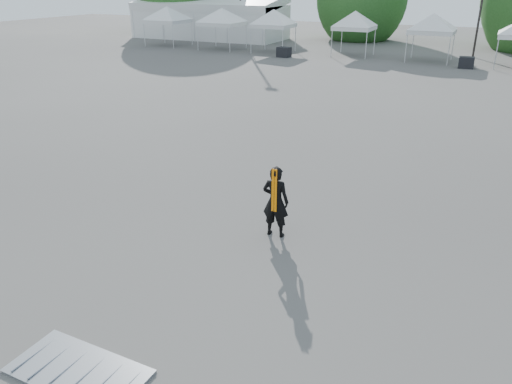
% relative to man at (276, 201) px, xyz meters
% --- Properties ---
extents(ground, '(120.00, 120.00, 0.00)m').
position_rel_man_xyz_m(ground, '(-0.74, 1.07, -0.85)').
color(ground, '#474442').
rests_on(ground, ground).
extents(marquee, '(15.00, 6.25, 4.23)m').
position_rel_man_xyz_m(marquee, '(-22.74, 36.07, 1.11)').
color(marquee, white).
rests_on(marquee, ground).
extents(tent_a, '(4.56, 4.56, 3.88)m').
position_rel_man_xyz_m(tent_a, '(-23.03, 29.21, 2.20)').
color(tent_a, silver).
rests_on(tent_a, ground).
extents(tent_b, '(4.58, 4.58, 3.88)m').
position_rel_man_xyz_m(tent_b, '(-17.40, 28.99, 2.20)').
color(tent_b, silver).
rests_on(tent_b, ground).
extents(tent_c, '(4.16, 4.16, 3.88)m').
position_rel_man_xyz_m(tent_c, '(-12.69, 29.02, 2.20)').
color(tent_c, silver).
rests_on(tent_c, ground).
extents(tent_d, '(4.05, 4.05, 3.88)m').
position_rel_man_xyz_m(tent_d, '(-6.30, 29.86, 2.20)').
color(tent_d, silver).
rests_on(tent_d, ground).
extents(tent_e, '(4.35, 4.35, 3.88)m').
position_rel_man_xyz_m(tent_e, '(-0.54, 29.42, 2.20)').
color(tent_e, silver).
rests_on(tent_e, ground).
extents(man, '(0.64, 0.44, 1.70)m').
position_rel_man_xyz_m(man, '(0.00, 0.00, 0.00)').
color(man, black).
rests_on(man, ground).
extents(barrier_left, '(2.16, 1.11, 0.07)m').
position_rel_man_xyz_m(barrier_left, '(-0.94, -5.38, -0.82)').
color(barrier_left, '#9DA0A4').
rests_on(barrier_left, ground).
extents(crate_west, '(1.05, 0.87, 0.75)m').
position_rel_man_xyz_m(crate_west, '(-10.87, 26.87, -0.48)').
color(crate_west, black).
rests_on(crate_west, ground).
extents(crate_mid, '(1.01, 0.82, 0.75)m').
position_rel_man_xyz_m(crate_mid, '(2.16, 27.30, -0.48)').
color(crate_mid, black).
rests_on(crate_mid, ground).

